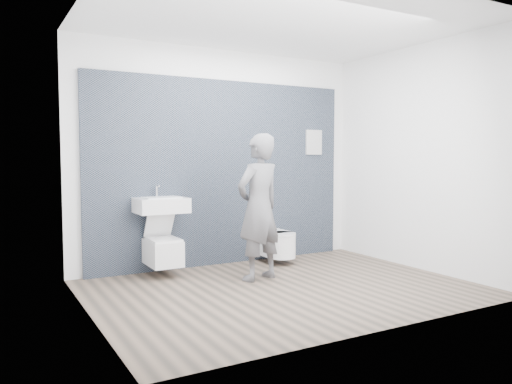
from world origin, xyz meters
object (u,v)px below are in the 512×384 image
toilet_square (163,250)px  toilet_rounded (277,244)px  visitor (259,207)px  washbasin (161,205)px

toilet_square → toilet_rounded: (1.56, -0.05, -0.05)m
visitor → toilet_rounded: bearing=-149.9°
washbasin → toilet_rounded: size_ratio=0.96×
washbasin → toilet_rounded: (1.56, -0.09, -0.59)m
toilet_rounded → washbasin: bearing=176.8°
washbasin → toilet_square: 0.54m
washbasin → visitor: visitor is taller
toilet_rounded → visitor: size_ratio=0.36×
toilet_square → toilet_rounded: bearing=-1.9°
washbasin → toilet_square: size_ratio=0.91×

